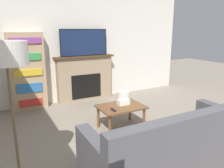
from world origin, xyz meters
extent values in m
cube|color=silver|center=(0.00, 4.30, 1.35)|extent=(5.86, 0.06, 2.70)
cube|color=tan|center=(-0.07, 4.16, 0.56)|extent=(1.44, 0.22, 1.12)
cube|color=black|center=(-0.07, 4.05, 0.39)|extent=(0.79, 0.01, 0.61)
cube|color=#4C331E|center=(-0.07, 4.14, 1.14)|extent=(1.54, 0.28, 0.04)
cube|color=black|center=(-0.07, 4.14, 1.49)|extent=(1.21, 0.03, 0.66)
cube|color=#19284C|center=(-0.07, 4.13, 1.49)|extent=(1.18, 0.01, 0.62)
cube|color=#4C4C51|center=(-0.21, 0.83, 0.22)|extent=(2.19, 0.86, 0.43)
cube|color=#4C4C51|center=(-0.21, 0.48, 0.67)|extent=(2.19, 0.16, 0.48)
cube|color=#4C4C51|center=(0.80, 0.83, 0.35)|extent=(0.16, 0.86, 0.70)
cube|color=silver|center=(-0.71, 0.75, 0.57)|extent=(0.36, 0.14, 0.28)
cube|color=brown|center=(-0.12, 2.22, 0.42)|extent=(0.83, 0.59, 0.03)
cylinder|color=brown|center=(-0.47, 1.98, 0.20)|extent=(0.05, 0.05, 0.41)
cylinder|color=brown|center=(0.24, 1.98, 0.20)|extent=(0.05, 0.05, 0.41)
cylinder|color=brown|center=(-0.47, 2.46, 0.20)|extent=(0.05, 0.05, 0.41)
cylinder|color=brown|center=(0.24, 2.46, 0.20)|extent=(0.05, 0.05, 0.41)
cube|color=white|center=(-0.04, 2.27, 0.49)|extent=(0.22, 0.12, 0.10)
cube|color=black|center=(-0.35, 2.09, 0.45)|extent=(0.04, 0.15, 0.02)
cube|color=tan|center=(-1.45, 4.14, 0.87)|extent=(0.77, 0.26, 1.75)
cube|color=red|center=(-1.45, 4.00, 0.17)|extent=(0.50, 0.03, 0.17)
cube|color=#2D70B7|center=(-1.45, 4.00, 0.52)|extent=(0.54, 0.03, 0.21)
cube|color=gold|center=(-1.45, 4.00, 0.87)|extent=(0.61, 0.03, 0.15)
cube|color=green|center=(-1.45, 4.00, 1.22)|extent=(0.58, 0.03, 0.15)
cube|color=purple|center=(-1.45, 4.00, 1.57)|extent=(0.65, 0.03, 0.13)
cylinder|color=brown|center=(-1.96, 1.19, 0.76)|extent=(0.03, 0.03, 1.48)
cylinder|color=silver|center=(-1.96, 1.19, 1.59)|extent=(0.40, 0.40, 0.22)
cylinder|color=silver|center=(0.88, 3.77, 0.10)|extent=(0.34, 0.34, 0.19)
camera|label=1|loc=(-2.04, -1.04, 1.80)|focal=35.00mm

